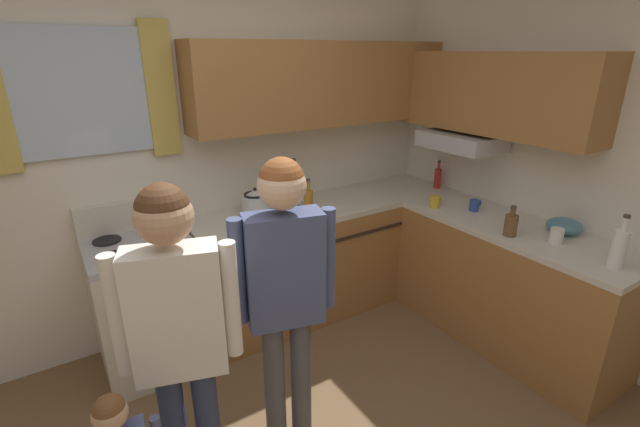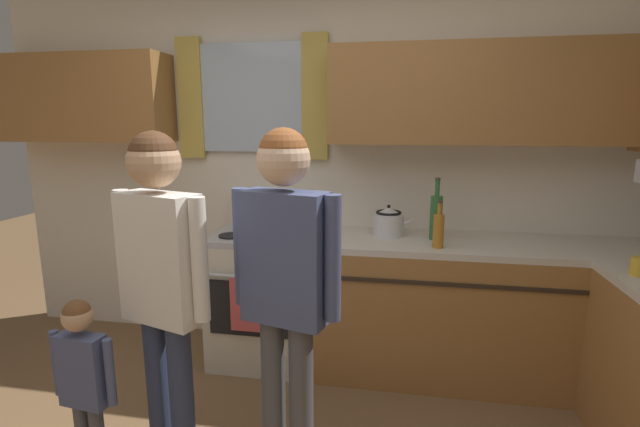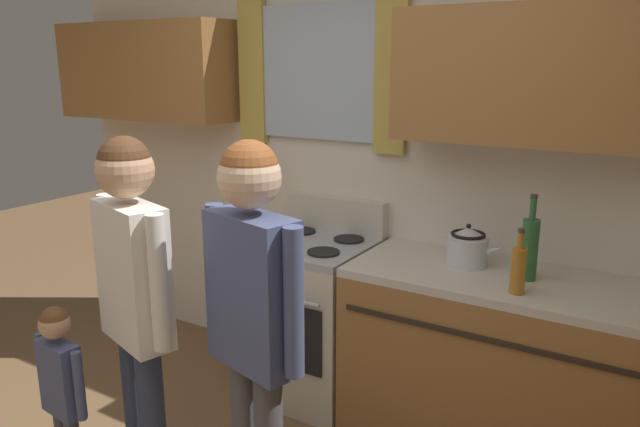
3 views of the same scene
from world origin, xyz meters
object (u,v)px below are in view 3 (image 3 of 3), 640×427
object	(u,v)px
small_child	(62,385)
adult_holding_child	(134,288)
adult_in_plaid	(253,308)
stovetop_kettle	(468,246)
bottle_oil_amber	(518,269)
bottle_wine_green	(530,247)
stove_oven	(312,315)

from	to	relation	value
small_child	adult_holding_child	bearing A→B (deg)	27.52
adult_holding_child	adult_in_plaid	distance (m)	0.53
stovetop_kettle	adult_in_plaid	size ratio (longest dim) A/B	0.17
adult_holding_child	adult_in_plaid	world-z (taller)	adult_in_plaid
bottle_oil_amber	bottle_wine_green	xyz separation A→B (m)	(-0.00, 0.20, 0.04)
stovetop_kettle	small_child	distance (m)	1.91
bottle_wine_green	stove_oven	bearing A→B (deg)	-179.20
bottle_wine_green	stovetop_kettle	size ratio (longest dim) A/B	1.44
stove_oven	bottle_wine_green	size ratio (longest dim) A/B	2.79
stovetop_kettle	adult_holding_child	size ratio (longest dim) A/B	0.17
stovetop_kettle	adult_in_plaid	bearing A→B (deg)	-108.57
bottle_oil_amber	bottle_wine_green	size ratio (longest dim) A/B	0.73
adult_holding_child	small_child	world-z (taller)	adult_holding_child
stovetop_kettle	adult_in_plaid	distance (m)	1.24
adult_in_plaid	small_child	bearing A→B (deg)	-164.47
stove_oven	bottle_wine_green	world-z (taller)	bottle_wine_green
adult_holding_child	adult_in_plaid	xyz separation A→B (m)	(0.52, 0.07, 0.01)
stovetop_kettle	small_child	size ratio (longest dim) A/B	0.30
stove_oven	adult_in_plaid	xyz separation A→B (m)	(0.45, -1.11, 0.55)
bottle_oil_amber	stove_oven	bearing A→B (deg)	170.85
stove_oven	bottle_oil_amber	world-z (taller)	bottle_oil_amber
bottle_wine_green	stovetop_kettle	xyz separation A→B (m)	(-0.30, 0.05, -0.06)
bottle_oil_amber	stovetop_kettle	bearing A→B (deg)	140.09
stovetop_kettle	adult_in_plaid	world-z (taller)	adult_in_plaid
stovetop_kettle	adult_holding_child	bearing A→B (deg)	-126.35
bottle_oil_amber	adult_in_plaid	size ratio (longest dim) A/B	0.18
bottle_wine_green	small_child	distance (m)	2.09
small_child	bottle_oil_amber	bearing A→B (deg)	37.26
adult_in_plaid	adult_holding_child	bearing A→B (deg)	-172.12
stove_oven	adult_in_plaid	distance (m)	1.32
adult_in_plaid	small_child	xyz separation A→B (m)	(-0.82, -0.23, -0.44)
bottle_oil_amber	bottle_wine_green	world-z (taller)	bottle_wine_green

